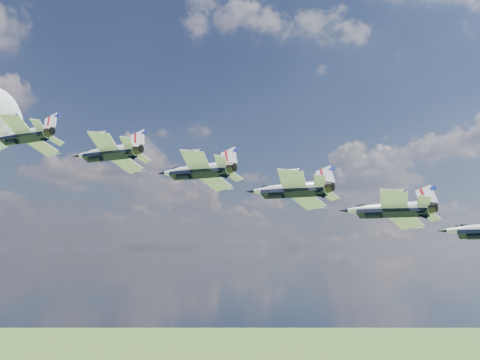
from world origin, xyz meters
TOP-DOWN VIEW (x-y plane):
  - jet_0 at (3.76, 35.47)m, footprint 14.42×16.29m
  - jet_1 at (13.09, 26.95)m, footprint 14.42×16.29m
  - jet_2 at (22.42, 18.44)m, footprint 14.42×16.29m
  - jet_3 at (31.74, 9.93)m, footprint 14.42×16.29m
  - jet_4 at (41.07, 1.41)m, footprint 14.42×16.29m

SIDE VIEW (x-z plane):
  - jet_4 at x=41.07m, z-range 132.97..140.91m
  - jet_3 at x=31.74m, z-range 135.70..143.64m
  - jet_2 at x=22.42m, z-range 138.43..146.37m
  - jet_1 at x=13.09m, z-range 141.16..149.10m
  - jet_0 at x=3.76m, z-range 143.89..151.83m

